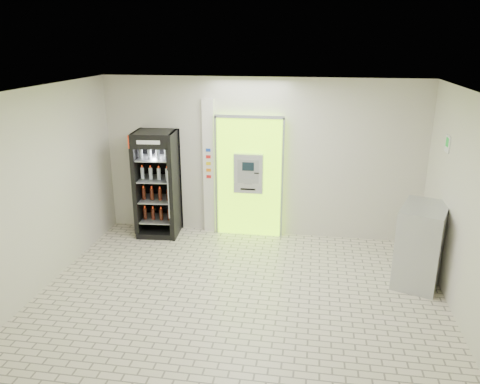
# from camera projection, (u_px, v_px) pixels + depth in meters

# --- Properties ---
(ground) EXTENTS (6.00, 6.00, 0.00)m
(ground) POSITION_uv_depth(u_px,v_px,m) (239.00, 298.00, 6.90)
(ground) COLOR beige
(ground) RESTS_ON ground
(room_shell) EXTENTS (6.00, 6.00, 6.00)m
(room_shell) POSITION_uv_depth(u_px,v_px,m) (239.00, 179.00, 6.32)
(room_shell) COLOR beige
(room_shell) RESTS_ON ground
(atm_assembly) EXTENTS (1.30, 0.24, 2.33)m
(atm_assembly) POSITION_uv_depth(u_px,v_px,m) (249.00, 176.00, 8.83)
(atm_assembly) COLOR #93F10C
(atm_assembly) RESTS_ON ground
(pillar) EXTENTS (0.22, 0.11, 2.60)m
(pillar) POSITION_uv_depth(u_px,v_px,m) (209.00, 167.00, 8.94)
(pillar) COLOR silver
(pillar) RESTS_ON ground
(beverage_cooler) EXTENTS (0.81, 0.75, 2.02)m
(beverage_cooler) POSITION_uv_depth(u_px,v_px,m) (158.00, 186.00, 8.92)
(beverage_cooler) COLOR black
(beverage_cooler) RESTS_ON ground
(steel_cabinet) EXTENTS (0.93, 1.10, 1.25)m
(steel_cabinet) POSITION_uv_depth(u_px,v_px,m) (421.00, 245.00, 7.18)
(steel_cabinet) COLOR #B2B5BA
(steel_cabinet) RESTS_ON ground
(exit_sign) EXTENTS (0.02, 0.22, 0.26)m
(exit_sign) POSITION_uv_depth(u_px,v_px,m) (448.00, 144.00, 7.10)
(exit_sign) COLOR white
(exit_sign) RESTS_ON room_shell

